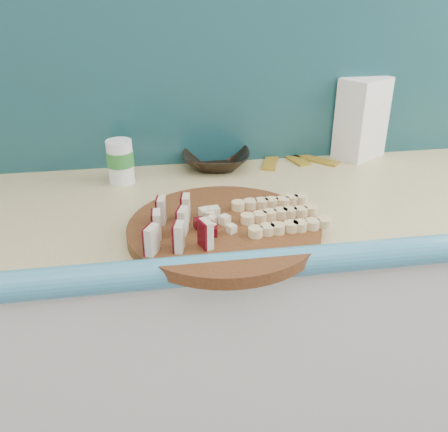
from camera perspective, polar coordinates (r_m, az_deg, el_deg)
kitchen_counter at (r=1.47m, az=-1.80°, el=-14.63°), size 2.20×0.63×0.91m
backsplash at (r=1.42m, az=-3.81°, el=15.72°), size 2.20×0.02×0.50m
cutting_board at (r=1.07m, az=0.00°, el=-1.58°), size 0.45×0.45×0.03m
apple_wedges at (r=1.01m, az=-5.71°, el=-0.99°), size 0.13×0.17×0.06m
apple_chunks at (r=1.05m, az=-1.35°, el=-0.64°), size 0.07×0.07×0.02m
banana_slices at (r=1.09m, az=6.42°, el=0.21°), size 0.19×0.17×0.02m
brown_bowl at (r=1.44m, az=-0.91°, el=6.50°), size 0.23×0.23×0.05m
flour_bag at (r=1.55m, az=15.47°, el=10.74°), size 0.17×0.16×0.23m
canister at (r=1.34m, az=-11.77°, el=6.19°), size 0.07×0.07×0.12m
banana_peel at (r=1.52m, az=7.66°, el=6.59°), size 0.24×0.20×0.01m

